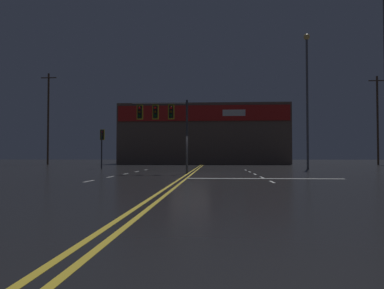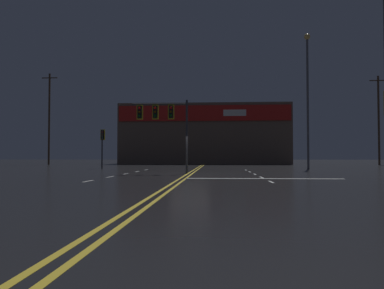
# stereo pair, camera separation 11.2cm
# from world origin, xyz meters

# --- Properties ---
(ground_plane) EXTENTS (200.00, 200.00, 0.00)m
(ground_plane) POSITION_xyz_m (0.00, 0.00, 0.00)
(ground_plane) COLOR black
(road_markings) EXTENTS (12.53, 60.00, 0.01)m
(road_markings) POSITION_xyz_m (0.71, -0.79, 0.00)
(road_markings) COLOR gold
(road_markings) RESTS_ON ground
(traffic_signal_median) EXTENTS (3.79, 0.36, 4.93)m
(traffic_signal_median) POSITION_xyz_m (-1.87, 0.60, 3.82)
(traffic_signal_median) COLOR #38383D
(traffic_signal_median) RESTS_ON ground
(traffic_signal_corner_northwest) EXTENTS (0.42, 0.36, 3.66)m
(traffic_signal_corner_northwest) POSITION_xyz_m (-8.87, 10.00, 2.69)
(traffic_signal_corner_northwest) COLOR #38383D
(traffic_signal_corner_northwest) RESTS_ON ground
(streetlight_near_left) EXTENTS (0.56, 0.56, 12.38)m
(streetlight_near_left) POSITION_xyz_m (10.07, 10.22, 7.62)
(streetlight_near_left) COLOR #59595E
(streetlight_near_left) RESTS_ON ground
(building_backdrop) EXTENTS (24.88, 10.23, 8.80)m
(building_backdrop) POSITION_xyz_m (0.00, 33.51, 4.41)
(building_backdrop) COLOR brown
(building_backdrop) RESTS_ON ground
(utility_pole_row) EXTENTS (46.81, 0.26, 12.70)m
(utility_pole_row) POSITION_xyz_m (-0.02, 26.26, 6.33)
(utility_pole_row) COLOR #4C3828
(utility_pole_row) RESTS_ON ground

